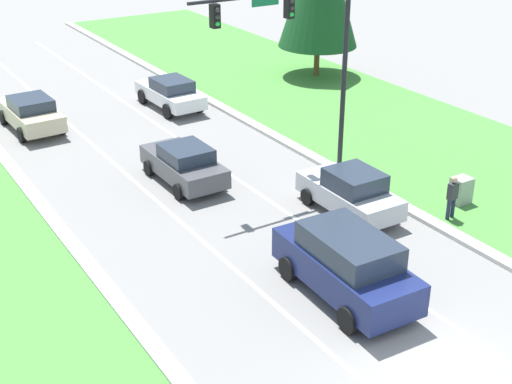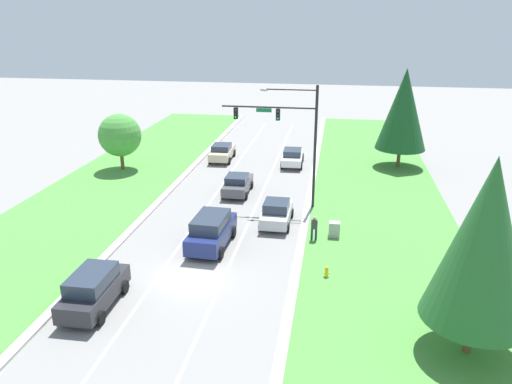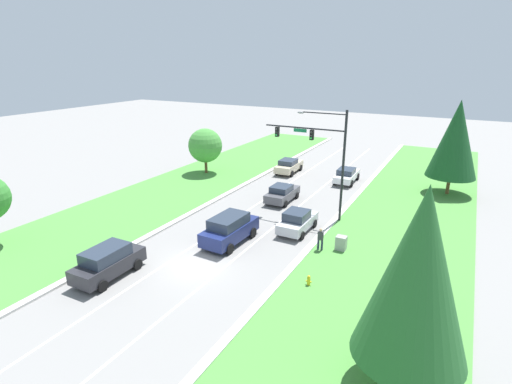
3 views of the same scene
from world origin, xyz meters
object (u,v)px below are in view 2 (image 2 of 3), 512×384
object	(u,v)px
navy_suv	(211,230)
pedestrian	(314,227)
champagne_sedan	(222,152)
silver_sedan	(277,212)
utility_cabinet	(334,230)
fire_hydrant	(327,272)
conifer_near_right_tree	(403,109)
oak_far_left_tree	(120,135)
charcoal_suv	(94,289)
traffic_signal_mast	(290,129)
white_sedan	(293,157)
graphite_sedan	(237,184)
conifer_far_right_tree	(485,241)

from	to	relation	value
navy_suv	pedestrian	world-z (taller)	navy_suv
navy_suv	champagne_sedan	bearing A→B (deg)	103.32
silver_sedan	utility_cabinet	distance (m)	4.25
silver_sedan	fire_hydrant	world-z (taller)	silver_sedan
conifer_near_right_tree	oak_far_left_tree	size ratio (longest dim) A/B	1.76
conifer_near_right_tree	oak_far_left_tree	world-z (taller)	conifer_near_right_tree
navy_suv	conifer_near_right_tree	bearing A→B (deg)	57.93
champagne_sedan	navy_suv	size ratio (longest dim) A/B	0.94
champagne_sedan	charcoal_suv	world-z (taller)	charcoal_suv
navy_suv	oak_far_left_tree	xyz separation A→B (m)	(-11.99, 14.25, 2.18)
traffic_signal_mast	fire_hydrant	bearing A→B (deg)	-73.34
utility_cabinet	pedestrian	distance (m)	1.51
charcoal_suv	white_sedan	size ratio (longest dim) A/B	0.98
utility_cabinet	conifer_near_right_tree	size ratio (longest dim) A/B	0.12
charcoal_suv	pedestrian	bearing A→B (deg)	41.79
fire_hydrant	conifer_near_right_tree	distance (m)	23.30
graphite_sedan	fire_hydrant	size ratio (longest dim) A/B	6.18
traffic_signal_mast	utility_cabinet	size ratio (longest dim) A/B	8.40
charcoal_suv	fire_hydrant	distance (m)	12.08
champagne_sedan	white_sedan	world-z (taller)	champagne_sedan
silver_sedan	white_sedan	xyz separation A→B (m)	(-0.25, 14.24, -0.02)
pedestrian	utility_cabinet	bearing A→B (deg)	-157.38
conifer_far_right_tree	navy_suv	bearing A→B (deg)	147.92
graphite_sedan	champagne_sedan	bearing A→B (deg)	109.69
fire_hydrant	navy_suv	bearing A→B (deg)	158.58
champagne_sedan	traffic_signal_mast	bearing A→B (deg)	-57.79
conifer_near_right_tree	graphite_sedan	bearing A→B (deg)	-144.94
charcoal_suv	white_sedan	world-z (taller)	charcoal_suv
white_sedan	pedestrian	bearing A→B (deg)	-81.74
fire_hydrant	conifer_near_right_tree	world-z (taller)	conifer_near_right_tree
silver_sedan	pedestrian	bearing A→B (deg)	-40.74
white_sedan	pedestrian	size ratio (longest dim) A/B	2.76
pedestrian	conifer_far_right_tree	distance (m)	12.98
white_sedan	fire_hydrant	size ratio (longest dim) A/B	6.65
graphite_sedan	white_sedan	bearing A→B (deg)	67.05
champagne_sedan	white_sedan	xyz separation A→B (m)	(6.97, -0.59, -0.02)
navy_suv	oak_far_left_tree	world-z (taller)	oak_far_left_tree
traffic_signal_mast	conifer_near_right_tree	bearing A→B (deg)	51.73
charcoal_suv	utility_cabinet	size ratio (longest dim) A/B	4.26
graphite_sedan	fire_hydrant	world-z (taller)	graphite_sedan
utility_cabinet	navy_suv	bearing A→B (deg)	-161.26
navy_suv	conifer_far_right_tree	size ratio (longest dim) A/B	0.58
graphite_sedan	white_sedan	size ratio (longest dim) A/B	0.93
navy_suv	white_sedan	xyz separation A→B (m)	(3.27, 18.38, -0.26)
graphite_sedan	oak_far_left_tree	world-z (taller)	oak_far_left_tree
graphite_sedan	conifer_near_right_tree	size ratio (longest dim) A/B	0.47
champagne_sedan	silver_sedan	world-z (taller)	silver_sedan
silver_sedan	conifer_near_right_tree	size ratio (longest dim) A/B	0.46
champagne_sedan	charcoal_suv	size ratio (longest dim) A/B	1.03
graphite_sedan	conifer_near_right_tree	bearing A→B (deg)	34.65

